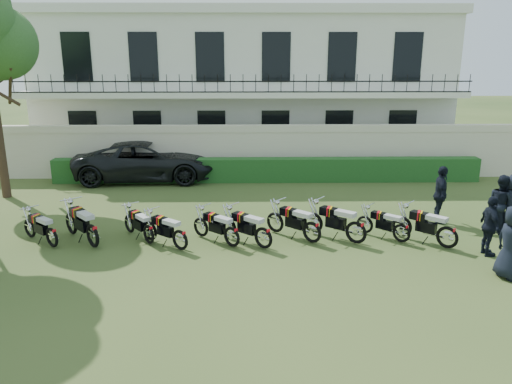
% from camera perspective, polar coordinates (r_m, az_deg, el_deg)
% --- Properties ---
extents(ground, '(100.00, 100.00, 0.00)m').
position_cam_1_polar(ground, '(14.43, -1.64, -5.96)').
color(ground, '#2C441B').
rests_on(ground, ground).
extents(perimeter_wall, '(30.00, 0.35, 2.30)m').
position_cam_1_polar(perimeter_wall, '(21.81, -1.45, 4.72)').
color(perimeter_wall, beige).
rests_on(perimeter_wall, ground).
extents(hedge, '(18.00, 0.60, 1.00)m').
position_cam_1_polar(hedge, '(21.19, 1.25, 2.54)').
color(hedge, '#18451B').
rests_on(hedge, ground).
extents(building, '(20.40, 9.60, 7.40)m').
position_cam_1_polar(building, '(27.42, -1.40, 12.32)').
color(building, silver).
rests_on(building, ground).
extents(motorcycle_0, '(1.44, 1.21, 0.98)m').
position_cam_1_polar(motorcycle_0, '(15.13, -22.34, -4.33)').
color(motorcycle_0, black).
rests_on(motorcycle_0, ground).
extents(motorcycle_1, '(1.48, 1.66, 1.16)m').
position_cam_1_polar(motorcycle_1, '(14.68, -18.21, -4.17)').
color(motorcycle_1, black).
rests_on(motorcycle_1, ground).
extents(motorcycle_2, '(1.18, 1.43, 0.96)m').
position_cam_1_polar(motorcycle_2, '(14.57, -12.19, -4.24)').
color(motorcycle_2, black).
rests_on(motorcycle_2, ground).
extents(motorcycle_3, '(1.49, 1.20, 1.00)m').
position_cam_1_polar(motorcycle_3, '(13.95, -8.69, -4.89)').
color(motorcycle_3, black).
rests_on(motorcycle_3, ground).
extents(motorcycle_4, '(1.44, 1.29, 1.01)m').
position_cam_1_polar(motorcycle_4, '(14.03, -2.78, -4.59)').
color(motorcycle_4, black).
rests_on(motorcycle_4, ground).
extents(motorcycle_5, '(1.54, 1.34, 1.06)m').
position_cam_1_polar(motorcycle_5, '(13.89, 0.86, -4.67)').
color(motorcycle_5, black).
rests_on(motorcycle_5, ground).
extents(motorcycle_6, '(1.54, 1.38, 1.07)m').
position_cam_1_polar(motorcycle_6, '(14.39, 6.44, -4.01)').
color(motorcycle_6, black).
rests_on(motorcycle_6, ground).
extents(motorcycle_7, '(1.70, 1.35, 1.13)m').
position_cam_1_polar(motorcycle_7, '(14.51, 11.40, -3.95)').
color(motorcycle_7, black).
rests_on(motorcycle_7, ground).
extents(motorcycle_8, '(1.36, 1.18, 0.94)m').
position_cam_1_polar(motorcycle_8, '(14.96, 16.34, -4.04)').
color(motorcycle_8, black).
rests_on(motorcycle_8, ground).
extents(motorcycle_9, '(1.52, 1.44, 1.09)m').
position_cam_1_polar(motorcycle_9, '(14.89, 21.08, -4.29)').
color(motorcycle_9, black).
rests_on(motorcycle_9, ground).
extents(suv, '(6.11, 3.05, 1.66)m').
position_cam_1_polar(suv, '(21.92, -12.40, 3.51)').
color(suv, black).
rests_on(suv, ground).
extents(officer_0, '(0.85, 1.04, 1.84)m').
position_cam_1_polar(officer_0, '(13.51, 27.23, -5.16)').
color(officer_0, black).
rests_on(officer_0, ground).
extents(officer_2, '(0.42, 0.98, 1.66)m').
position_cam_1_polar(officer_2, '(14.78, 25.18, -3.55)').
color(officer_2, black).
rests_on(officer_2, ground).
extents(officer_4, '(0.86, 1.00, 1.80)m').
position_cam_1_polar(officer_4, '(16.84, 26.24, -1.20)').
color(officer_4, black).
rests_on(officer_4, ground).
extents(officer_5, '(0.68, 1.17, 1.87)m').
position_cam_1_polar(officer_5, '(16.98, 20.34, -0.29)').
color(officer_5, black).
rests_on(officer_5, ground).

